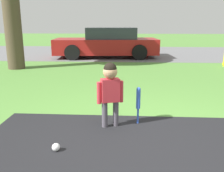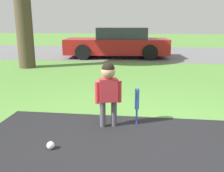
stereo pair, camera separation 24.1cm
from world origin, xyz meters
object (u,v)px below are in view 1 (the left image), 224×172
child (110,86)px  baseball_bat (138,100)px  parked_car (107,43)px  sports_ball (56,147)px

child → baseball_bat: (0.39, 0.13, -0.24)m
child → parked_car: 7.18m
child → parked_car: parked_car is taller
baseball_bat → sports_ball: size_ratio=5.89×
child → baseball_bat: bearing=0.3°
sports_ball → parked_car: bearing=90.4°
baseball_bat → parked_car: (-1.01, 7.03, 0.23)m
baseball_bat → sports_ball: bearing=-138.2°
child → parked_car: (-0.62, 7.15, -0.01)m
child → baseball_bat: 0.47m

